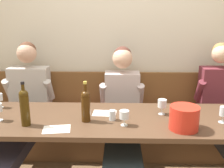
# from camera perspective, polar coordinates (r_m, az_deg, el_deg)

# --- Properties ---
(room_wall_back) EXTENTS (6.80, 0.08, 2.80)m
(room_wall_back) POSITION_cam_1_polar(r_m,az_deg,el_deg) (3.06, 2.30, 11.39)
(room_wall_back) COLOR beige
(room_wall_back) RESTS_ON ground
(wood_wainscot_panel) EXTENTS (6.80, 0.03, 0.92)m
(wood_wainscot_panel) POSITION_cam_1_polar(r_m,az_deg,el_deg) (3.21, 2.13, -5.67)
(wood_wainscot_panel) COLOR brown
(wood_wainscot_panel) RESTS_ON ground
(wall_bench) EXTENTS (2.91, 0.42, 0.94)m
(wall_bench) POSITION_cam_1_polar(r_m,az_deg,el_deg) (3.09, 2.13, -10.16)
(wall_bench) COLOR brown
(wall_bench) RESTS_ON ground
(dining_table) EXTENTS (2.61, 0.76, 0.73)m
(dining_table) POSITION_cam_1_polar(r_m,az_deg,el_deg) (2.31, 2.36, -9.02)
(dining_table) COLOR #503725
(dining_table) RESTS_ON ground
(person_center_right_seat) EXTENTS (0.53, 1.23, 1.31)m
(person_center_right_seat) POSITION_cam_1_polar(r_m,az_deg,el_deg) (2.81, -19.34, -6.03)
(person_center_right_seat) COLOR #2F3533
(person_center_right_seat) RESTS_ON ground
(person_left_seat) EXTENTS (0.48, 1.23, 1.26)m
(person_left_seat) POSITION_cam_1_polar(r_m,az_deg,el_deg) (2.64, 2.16, -6.50)
(person_left_seat) COLOR #262F37
(person_left_seat) RESTS_ON ground
(ice_bucket) EXTENTS (0.23, 0.23, 0.19)m
(ice_bucket) POSITION_cam_1_polar(r_m,az_deg,el_deg) (2.11, 15.43, -7.11)
(ice_bucket) COLOR red
(ice_bucket) RESTS_ON dining_table
(wine_bottle_amber_mid) EXTENTS (0.07, 0.07, 0.34)m
(wine_bottle_amber_mid) POSITION_cam_1_polar(r_m,az_deg,el_deg) (2.17, -5.75, -4.51)
(wine_bottle_amber_mid) COLOR #3F230A
(wine_bottle_amber_mid) RESTS_ON dining_table
(wine_bottle_clear_water) EXTENTS (0.07, 0.07, 0.36)m
(wine_bottle_clear_water) POSITION_cam_1_polar(r_m,az_deg,el_deg) (2.19, -18.50, -4.62)
(wine_bottle_clear_water) COLOR #3D2909
(wine_bottle_clear_water) RESTS_ON dining_table
(wine_glass_near_bucket) EXTENTS (0.06, 0.06, 0.14)m
(wine_glass_near_bucket) POSITION_cam_1_polar(r_m,az_deg,el_deg) (2.34, 23.08, -5.60)
(wine_glass_near_bucket) COLOR silver
(wine_glass_near_bucket) RESTS_ON dining_table
(wine_glass_center_front) EXTENTS (0.08, 0.08, 0.13)m
(wine_glass_center_front) POSITION_cam_1_polar(r_m,az_deg,el_deg) (2.10, 2.69, -6.84)
(wine_glass_center_front) COLOR silver
(wine_glass_center_front) RESTS_ON dining_table
(wine_glass_center_rear) EXTENTS (0.08, 0.08, 0.14)m
(wine_glass_center_rear) POSITION_cam_1_polar(r_m,az_deg,el_deg) (2.36, 10.86, -4.32)
(wine_glass_center_rear) COLOR silver
(wine_glass_center_rear) RESTS_ON dining_table
(water_tumbler_right) EXTENTS (0.06, 0.06, 0.09)m
(water_tumbler_right) POSITION_cam_1_polar(r_m,az_deg,el_deg) (2.22, 0.08, -6.80)
(water_tumbler_right) COLOR silver
(water_tumbler_right) RESTS_ON dining_table
(tasting_sheet_left_guest) EXTENTS (0.22, 0.16, 0.00)m
(tasting_sheet_left_guest) POSITION_cam_1_polar(r_m,az_deg,el_deg) (2.38, -1.64, -6.37)
(tasting_sheet_left_guest) COLOR white
(tasting_sheet_left_guest) RESTS_ON dining_table
(tasting_sheet_right_guest) EXTENTS (0.23, 0.18, 0.00)m
(tasting_sheet_right_guest) POSITION_cam_1_polar(r_m,az_deg,el_deg) (2.11, -11.97, -9.60)
(tasting_sheet_right_guest) COLOR white
(tasting_sheet_right_guest) RESTS_ON dining_table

